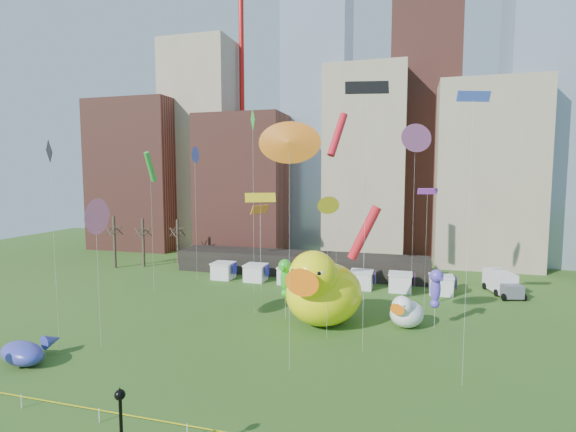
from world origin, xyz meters
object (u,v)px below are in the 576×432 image
(whale_inflatable, at_px, (24,352))
(box_truck, at_px, (502,283))
(big_duck, at_px, (322,290))
(small_duck, at_px, (406,312))
(seahorse_green, at_px, (285,275))
(seahorse_purple, at_px, (436,285))
(lamppost, at_px, (121,426))

(whale_inflatable, bearing_deg, box_truck, 54.73)
(big_duck, relative_size, small_duck, 2.27)
(small_duck, distance_m, seahorse_green, 12.64)
(seahorse_purple, distance_m, box_truck, 17.91)
(small_duck, xyz_separation_m, lamppost, (-13.02, -26.47, 1.50))
(big_duck, bearing_deg, whale_inflatable, -133.38)
(seahorse_purple, height_order, box_truck, seahorse_purple)
(small_duck, relative_size, lamppost, 0.97)
(big_duck, xyz_separation_m, seahorse_purple, (10.92, 2.35, 0.63))
(small_duck, height_order, box_truck, small_duck)
(whale_inflatable, relative_size, box_truck, 0.85)
(whale_inflatable, bearing_deg, seahorse_green, 58.95)
(small_duck, height_order, lamppost, lamppost)
(small_duck, distance_m, whale_inflatable, 33.90)
(seahorse_purple, height_order, lamppost, seahorse_purple)
(big_duck, distance_m, box_truck, 26.60)
(small_duck, distance_m, lamppost, 29.54)
(small_duck, xyz_separation_m, seahorse_green, (-12.21, -0.86, 3.15))
(seahorse_purple, xyz_separation_m, lamppost, (-15.78, -27.17, -1.23))
(small_duck, bearing_deg, whale_inflatable, -127.33)
(seahorse_purple, bearing_deg, seahorse_green, 163.50)
(lamppost, xyz_separation_m, box_truck, (24.65, 42.46, -1.64))
(seahorse_green, distance_m, seahorse_purple, 15.05)
(seahorse_purple, distance_m, whale_inflatable, 36.80)
(seahorse_purple, height_order, whale_inflatable, seahorse_purple)
(small_duck, relative_size, box_truck, 0.71)
(seahorse_purple, bearing_deg, lamppost, -142.57)
(box_truck, bearing_deg, seahorse_green, -159.79)
(seahorse_green, distance_m, box_truck, 29.37)
(big_duck, distance_m, small_duck, 8.58)
(big_duck, height_order, seahorse_purple, big_duck)
(seahorse_green, relative_size, box_truck, 0.93)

